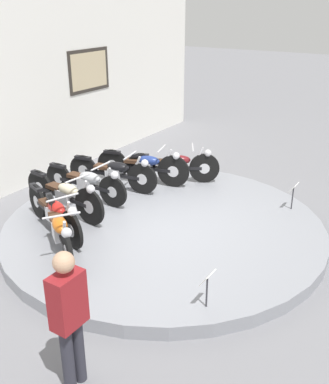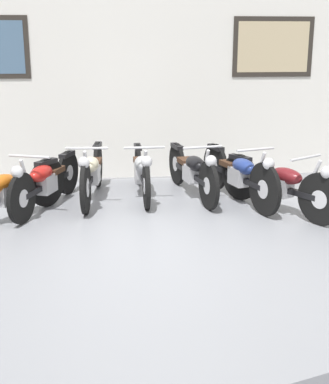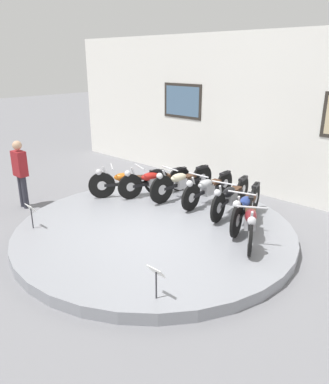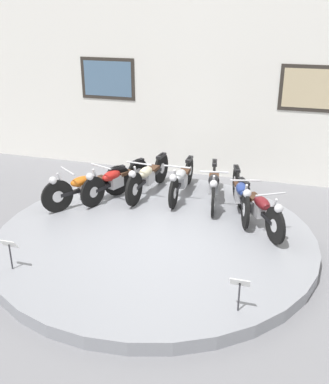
% 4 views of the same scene
% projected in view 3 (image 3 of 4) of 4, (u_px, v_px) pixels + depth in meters
% --- Properties ---
extents(ground_plane, '(60.00, 60.00, 0.00)m').
position_uv_depth(ground_plane, '(155.00, 235.00, 7.67)').
color(ground_plane, slate).
extents(display_platform, '(5.58, 5.58, 0.21)m').
position_uv_depth(display_platform, '(155.00, 230.00, 7.63)').
color(display_platform, gray).
rests_on(display_platform, ground_plane).
extents(back_wall, '(14.00, 0.22, 4.07)m').
position_uv_depth(back_wall, '(256.00, 116.00, 9.58)').
color(back_wall, white).
rests_on(back_wall, ground_plane).
extents(motorcycle_orange, '(1.20, 1.66, 0.80)m').
position_uv_depth(motorcycle_orange, '(128.00, 181.00, 9.11)').
color(motorcycle_orange, black).
rests_on(motorcycle_orange, display_platform).
extents(motorcycle_red, '(0.77, 1.87, 0.79)m').
position_uv_depth(motorcycle_red, '(154.00, 180.00, 9.21)').
color(motorcycle_red, black).
rests_on(motorcycle_red, display_platform).
extents(motorcycle_cream, '(0.54, 2.02, 0.81)m').
position_uv_depth(motorcycle_cream, '(181.00, 181.00, 9.05)').
color(motorcycle_cream, black).
rests_on(motorcycle_cream, display_platform).
extents(motorcycle_silver, '(0.54, 1.96, 0.78)m').
position_uv_depth(motorcycle_silver, '(208.00, 188.00, 8.69)').
color(motorcycle_silver, black).
rests_on(motorcycle_silver, display_platform).
extents(motorcycle_black, '(0.55, 1.96, 0.79)m').
position_uv_depth(motorcycle_black, '(230.00, 196.00, 8.16)').
color(motorcycle_black, black).
rests_on(motorcycle_black, display_platform).
extents(motorcycle_blue, '(0.68, 1.97, 0.82)m').
position_uv_depth(motorcycle_blue, '(246.00, 206.00, 7.54)').
color(motorcycle_blue, black).
rests_on(motorcycle_blue, display_platform).
extents(motorcycle_maroon, '(1.07, 1.73, 0.80)m').
position_uv_depth(motorcycle_maroon, '(250.00, 219.00, 6.94)').
color(motorcycle_maroon, black).
rests_on(motorcycle_maroon, display_platform).
extents(info_placard_front_left, '(0.26, 0.11, 0.51)m').
position_uv_depth(info_placard_front_left, '(31.00, 211.00, 7.37)').
color(info_placard_front_left, '#333338').
rests_on(info_placard_front_left, display_platform).
extents(info_placard_front_centre, '(0.26, 0.11, 0.51)m').
position_uv_depth(info_placard_front_centre, '(156.00, 276.00, 5.18)').
color(info_placard_front_centre, '#333338').
rests_on(info_placard_front_centre, display_platform).
extents(visitor_standing, '(0.36, 0.22, 1.64)m').
position_uv_depth(visitor_standing, '(20.00, 171.00, 8.81)').
color(visitor_standing, '#2D2D38').
rests_on(visitor_standing, ground_plane).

